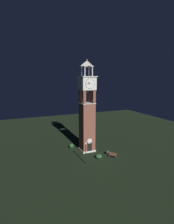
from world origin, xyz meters
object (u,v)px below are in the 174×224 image
Objects in this scene: park_bench at (113,155)px; lamp_post at (86,149)px; clock_tower at (87,114)px; trash_bin at (108,153)px.

park_bench is 6.49m from lamp_post.
trash_bin is (2.97, -3.85, -7.69)m from clock_tower.
clock_tower reaches higher than lamp_post.
trash_bin is at bearing 18.63° from lamp_post.
trash_bin is (-0.26, 1.50, -0.08)m from park_bench.
clock_tower is 4.69× the size of lamp_post.
trash_bin is at bearing -52.34° from clock_tower.
clock_tower is at bearing 64.27° from lamp_post.
clock_tower is 24.13× the size of trash_bin.
clock_tower reaches higher than park_bench.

